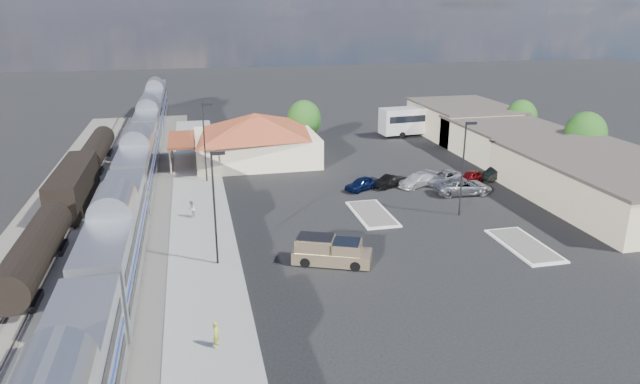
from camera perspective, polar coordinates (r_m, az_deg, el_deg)
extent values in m
plane|color=black|center=(51.82, 1.70, -3.38)|extent=(280.00, 280.00, 0.00)
cube|color=#4C4944|center=(58.49, -20.76, -1.97)|extent=(16.00, 100.00, 0.12)
cube|color=gray|center=(55.93, -11.87, -2.02)|extent=(5.50, 92.00, 0.18)
cube|color=silver|center=(43.49, -19.61, -4.51)|extent=(3.00, 20.00, 5.00)
cube|color=black|center=(44.58, -19.24, -7.78)|extent=(2.20, 16.00, 0.60)
cube|color=silver|center=(63.35, -17.68, 2.70)|extent=(3.00, 20.00, 5.00)
cube|color=black|center=(64.10, -17.44, 0.34)|extent=(2.20, 16.00, 0.60)
cube|color=silver|center=(83.76, -16.67, 6.44)|extent=(3.00, 20.00, 5.00)
cube|color=black|center=(84.33, -16.50, 4.62)|extent=(2.20, 16.00, 0.60)
cube|color=silver|center=(104.41, -16.05, 8.71)|extent=(3.00, 20.00, 5.00)
cube|color=black|center=(104.87, -15.92, 7.23)|extent=(2.20, 16.00, 0.60)
cylinder|color=black|center=(46.36, -26.69, -5.31)|extent=(2.80, 14.00, 2.80)
cube|color=black|center=(47.05, -26.38, -7.32)|extent=(2.20, 12.00, 0.60)
cube|color=black|center=(61.07, -23.43, 0.65)|extent=(2.80, 14.00, 3.60)
cube|color=black|center=(61.62, -23.21, -1.04)|extent=(2.20, 12.00, 0.60)
cylinder|color=black|center=(76.34, -21.44, 4.12)|extent=(2.80, 14.00, 2.80)
cube|color=black|center=(76.76, -21.29, 2.82)|extent=(2.20, 12.00, 0.60)
cube|color=beige|center=(73.10, -6.45, 4.45)|extent=(15.00, 12.00, 3.60)
pyramid|color=maroon|center=(72.43, -6.53, 6.83)|extent=(15.30, 12.24, 2.60)
cube|color=maroon|center=(72.36, -13.69, 5.12)|extent=(3.20, 9.60, 0.25)
cube|color=#C6B28C|center=(63.84, 26.85, 0.80)|extent=(14.00, 22.00, 4.20)
cube|color=#3F3833|center=(63.28, 27.14, 2.74)|extent=(14.40, 22.40, 0.30)
cube|color=#C6B28C|center=(77.98, 18.64, 4.63)|extent=(12.00, 18.00, 4.00)
cube|color=#3F3833|center=(77.54, 18.80, 6.17)|extent=(12.40, 18.40, 0.30)
cube|color=#C6B28C|center=(89.87, 14.09, 6.90)|extent=(12.00, 16.00, 4.50)
cube|color=#3F3833|center=(89.46, 14.21, 8.41)|extent=(12.40, 16.40, 0.30)
cube|color=silver|center=(54.64, 5.24, -2.19)|extent=(3.30, 7.50, 0.15)
cube|color=#4C4944|center=(54.62, 5.24, -2.11)|extent=(2.70, 6.90, 0.10)
cube|color=silver|center=(50.38, 19.75, -5.07)|extent=(3.30, 7.50, 0.15)
cube|color=#4C4944|center=(50.34, 19.76, -4.98)|extent=(2.70, 6.90, 0.10)
cylinder|color=black|center=(43.16, -10.50, -1.82)|extent=(0.16, 0.16, 9.00)
cube|color=black|center=(41.91, -10.15, 3.82)|extent=(1.00, 0.25, 0.22)
cylinder|color=black|center=(64.29, -11.47, 4.77)|extent=(0.16, 0.16, 9.00)
cube|color=black|center=(63.46, -11.27, 8.62)|extent=(1.00, 0.25, 0.22)
cylinder|color=black|center=(54.50, 14.06, 2.16)|extent=(0.16, 0.16, 9.00)
cube|color=black|center=(53.73, 14.90, 6.65)|extent=(1.00, 0.25, 0.22)
cylinder|color=#382314|center=(76.68, 24.72, 3.24)|extent=(0.30, 0.30, 2.86)
ellipsoid|color=#214413|center=(76.08, 25.00, 5.27)|extent=(4.94, 4.94, 5.46)
cylinder|color=#382314|center=(87.88, 19.30, 5.53)|extent=(0.30, 0.30, 2.55)
ellipsoid|color=#214413|center=(87.40, 19.47, 7.12)|extent=(4.41, 4.41, 4.87)
cylinder|color=#382314|center=(80.08, -1.58, 5.45)|extent=(0.30, 0.30, 2.73)
ellipsoid|color=#214413|center=(79.54, -1.60, 7.33)|extent=(4.71, 4.71, 5.21)
cube|color=tan|center=(44.26, 1.22, -6.45)|extent=(6.38, 4.34, 0.98)
cube|color=tan|center=(43.94, 1.23, -5.54)|extent=(2.91, 2.79, 1.04)
cube|color=tan|center=(43.90, 1.23, -5.41)|extent=(3.46, 3.03, 1.20)
cylinder|color=black|center=(43.24, 3.55, -7.41)|extent=(0.84, 0.59, 0.79)
cylinder|color=black|center=(45.01, 3.84, -6.34)|extent=(0.84, 0.59, 0.79)
cylinder|color=black|center=(43.77, -1.48, -7.04)|extent=(0.84, 0.59, 0.79)
cylinder|color=black|center=(45.52, -0.99, -6.00)|extent=(0.84, 0.59, 0.79)
imported|color=#919398|center=(61.94, 14.11, 0.55)|extent=(6.23, 3.21, 1.68)
cube|color=silver|center=(89.05, 10.23, 7.17)|extent=(13.72, 4.22, 3.82)
cube|color=black|center=(88.96, 10.25, 7.46)|extent=(12.65, 4.16, 1.01)
cylinder|color=black|center=(90.64, 13.20, 5.94)|extent=(1.04, 0.43, 1.01)
cylinder|color=black|center=(92.85, 12.36, 6.28)|extent=(1.04, 0.43, 1.01)
cylinder|color=black|center=(86.44, 8.20, 5.65)|extent=(1.04, 0.43, 1.01)
cylinder|color=black|center=(88.75, 7.44, 6.01)|extent=(1.04, 0.43, 1.01)
imported|color=#D9DD45|center=(34.40, -10.33, -13.82)|extent=(0.58, 0.69, 1.62)
imported|color=white|center=(54.30, -12.72, -1.65)|extent=(0.81, 0.95, 1.70)
imported|color=#0B163B|center=(61.59, 4.21, 0.83)|extent=(4.41, 3.37, 1.40)
imported|color=black|center=(62.85, 6.92, 1.07)|extent=(4.28, 2.99, 1.34)
imported|color=silver|center=(63.70, 9.73, 1.21)|extent=(5.31, 3.97, 1.43)
imported|color=#999AA1|center=(65.22, 12.23, 1.45)|extent=(5.56, 4.33, 1.40)
imported|color=maroon|center=(66.37, 14.84, 1.49)|extent=(4.08, 2.91, 1.29)
imported|color=black|center=(68.12, 17.13, 1.77)|extent=(4.55, 2.94, 1.42)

